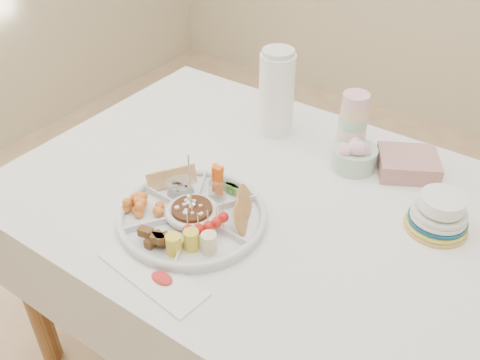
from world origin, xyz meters
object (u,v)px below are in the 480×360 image
Objects in this scene: thermos at (277,92)px; dining_table at (275,294)px; plate_stack at (439,213)px; party_tray at (192,214)px.

dining_table is at bearing -55.31° from thermos.
plate_stack is (0.38, 0.13, 0.43)m from dining_table.
dining_table is 0.59m from plate_stack.
thermos is at bearing 97.02° from party_tray.
plate_stack is at bearing -15.51° from thermos.
party_tray is 2.39× the size of plate_stack.
dining_table is 5.32× the size of thermos.
plate_stack reaches higher than party_tray.
thermos is (-0.21, 0.30, 0.52)m from dining_table.
thermos reaches higher than plate_stack.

